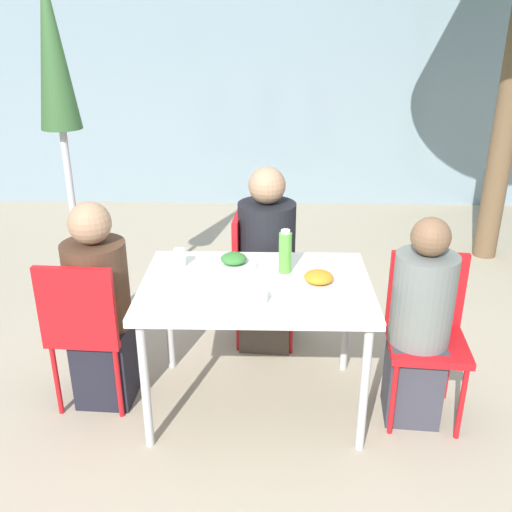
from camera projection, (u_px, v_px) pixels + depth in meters
name	position (u px, v px, depth m)	size (l,w,h in m)	color
ground_plane	(256.00, 403.00, 3.23)	(24.00, 24.00, 0.00)	tan
building_facade	(264.00, 68.00, 6.17)	(10.00, 0.20, 3.00)	gray
dining_table	(256.00, 294.00, 2.96)	(1.19, 0.82, 0.75)	silver
chair_left	(87.00, 322.00, 3.02)	(0.42, 0.42, 0.89)	red
person_left	(100.00, 311.00, 3.07)	(0.33, 0.33, 1.17)	black
chair_right	(426.00, 323.00, 3.01)	(0.43, 0.43, 0.89)	red
person_right	(419.00, 328.00, 2.93)	(0.31, 0.31, 1.14)	#383842
chair_far	(255.00, 266.00, 3.69)	(0.43, 0.43, 0.89)	red
person_far	(266.00, 265.00, 3.62)	(0.36, 0.36, 1.20)	#473D33
closed_umbrella	(58.00, 92.00, 3.30)	(0.36, 0.36, 2.31)	#333333
plate_0	(234.00, 261.00, 3.13)	(0.26, 0.26, 0.07)	white
plate_1	(318.00, 280.00, 2.90)	(0.27, 0.27, 0.07)	white
bottle	(285.00, 252.00, 3.02)	(0.07, 0.07, 0.24)	#51A338
drinking_cup	(180.00, 258.00, 3.11)	(0.06, 0.06, 0.10)	white
salad_bowl	(250.00, 297.00, 2.73)	(0.17, 0.17, 0.05)	white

